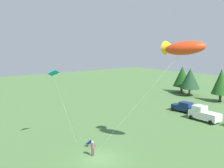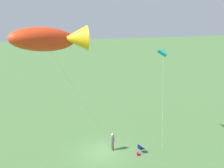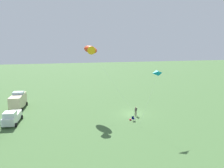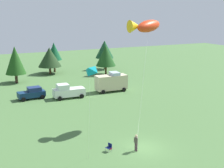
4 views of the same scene
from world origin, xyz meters
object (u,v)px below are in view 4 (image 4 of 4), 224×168
(backpack_on_grass, at_px, (111,148))
(kite_delta_teal, at_px, (88,71))
(van_camper_beige, at_px, (111,82))
(truck_white_pickup, at_px, (68,91))
(person_kite_flyer, at_px, (136,141))
(kite_large_fish, at_px, (145,26))
(folding_chair, at_px, (109,147))
(car_navy_hatch, at_px, (32,93))

(backpack_on_grass, xyz_separation_m, kite_delta_teal, (-3.61, -3.37, 8.90))
(van_camper_beige, bearing_deg, kite_delta_teal, -117.09)
(truck_white_pickup, bearing_deg, backpack_on_grass, 86.60)
(person_kite_flyer, height_order, kite_large_fish, kite_large_fish)
(person_kite_flyer, bearing_deg, truck_white_pickup, -101.91)
(folding_chair, height_order, car_navy_hatch, car_navy_hatch)
(person_kite_flyer, height_order, truck_white_pickup, truck_white_pickup)
(van_camper_beige, distance_m, kite_large_fish, 18.25)
(backpack_on_grass, bearing_deg, person_kite_flyer, -36.44)
(folding_chair, height_order, kite_delta_teal, kite_delta_teal)
(kite_large_fish, bearing_deg, truck_white_pickup, 111.93)
(folding_chair, relative_size, van_camper_beige, 0.15)
(folding_chair, distance_m, car_navy_hatch, 22.80)
(backpack_on_grass, distance_m, truck_white_pickup, 20.32)
(person_kite_flyer, relative_size, van_camper_beige, 0.32)
(kite_delta_teal, bearing_deg, person_kite_flyer, 17.81)
(person_kite_flyer, distance_m, van_camper_beige, 24.02)
(person_kite_flyer, distance_m, truck_white_pickup, 21.73)
(kite_large_fish, bearing_deg, person_kite_flyer, -125.63)
(car_navy_hatch, bearing_deg, kite_delta_teal, -94.34)
(person_kite_flyer, xyz_separation_m, truck_white_pickup, (-0.08, 21.73, 0.08))
(van_camper_beige, xyz_separation_m, kite_large_fish, (-2.55, -14.86, 10.28))
(folding_chair, xyz_separation_m, backpack_on_grass, (0.36, 0.42, -0.38))
(person_kite_flyer, relative_size, truck_white_pickup, 0.34)
(folding_chair, xyz_separation_m, truck_white_pickup, (2.37, 20.61, 0.61))
(backpack_on_grass, bearing_deg, folding_chair, -131.11)
(kite_large_fish, bearing_deg, kite_delta_teal, -139.58)
(folding_chair, distance_m, kite_large_fish, 15.45)
(folding_chair, relative_size, kite_delta_teal, 0.09)
(backpack_on_grass, bearing_deg, kite_large_fish, 39.11)
(car_navy_hatch, relative_size, truck_white_pickup, 0.85)
(folding_chair, xyz_separation_m, car_navy_hatch, (-2.95, 22.60, 0.46))
(truck_white_pickup, height_order, van_camper_beige, van_camper_beige)
(van_camper_beige, bearing_deg, car_navy_hatch, 177.62)
(car_navy_hatch, bearing_deg, folding_chair, -86.24)
(van_camper_beige, distance_m, kite_delta_teal, 29.01)
(folding_chair, distance_m, kite_delta_teal, 9.58)
(person_kite_flyer, distance_m, kite_delta_teal, 9.98)
(folding_chair, bearing_deg, car_navy_hatch, -105.70)
(person_kite_flyer, relative_size, kite_large_fish, 0.14)
(car_navy_hatch, distance_m, van_camper_beige, 13.56)
(folding_chair, distance_m, backpack_on_grass, 0.67)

